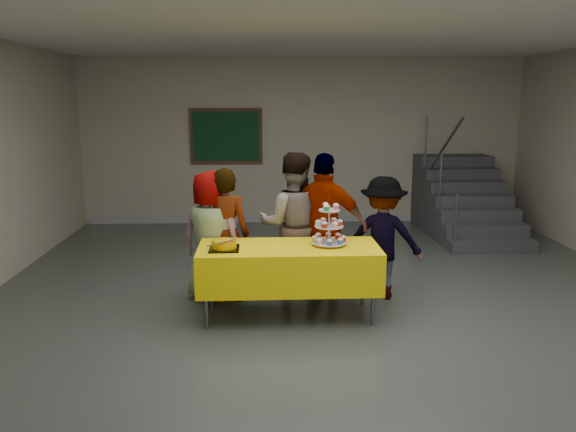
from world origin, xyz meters
name	(u,v)px	position (x,y,z in m)	size (l,w,h in m)	color
room_shell	(343,114)	(0.00, 0.02, 2.13)	(10.00, 10.04, 3.02)	#4C514C
bake_table	(289,266)	(-0.48, 0.36, 0.56)	(1.88, 0.78, 0.77)	#595960
cupcake_stand	(329,230)	(-0.06, 0.40, 0.93)	(0.38, 0.38, 0.44)	silver
bear_cake	(224,244)	(-1.15, 0.27, 0.83)	(0.32, 0.36, 0.12)	black
schoolchild_a	(211,236)	(-1.34, 0.94, 0.74)	(0.73, 0.47, 1.49)	slate
schoolchild_b	(225,235)	(-1.18, 0.91, 0.77)	(0.56, 0.37, 1.53)	slate
schoolchild_c	(293,224)	(-0.40, 1.09, 0.84)	(0.81, 0.63, 1.68)	slate
schoolchild_d	(325,226)	(-0.04, 0.97, 0.84)	(0.98, 0.41, 1.68)	slate
schoolchild_e	(383,238)	(0.62, 0.92, 0.71)	(0.91, 0.53, 1.41)	slate
staircase	(461,203)	(2.70, 4.13, 0.49)	(1.30, 2.40, 2.04)	#424447
noticeboard	(226,136)	(-1.39, 4.96, 1.60)	(1.30, 0.05, 1.00)	#472B16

